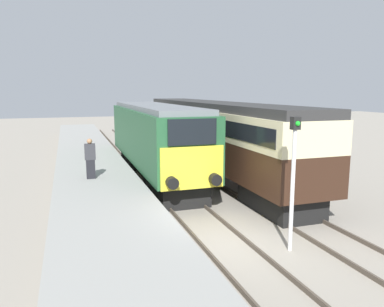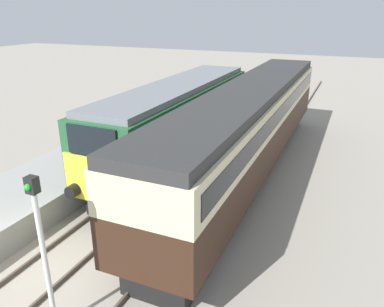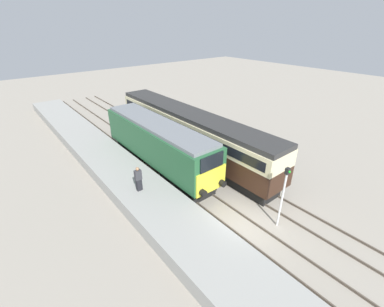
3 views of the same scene
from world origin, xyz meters
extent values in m
plane|color=gray|center=(0.00, 0.00, 0.00)|extent=(120.00, 120.00, 0.00)
cube|color=gray|center=(-3.30, 8.00, 0.49)|extent=(3.50, 50.00, 0.98)
cube|color=#4C4238|center=(-0.72, 5.00, 0.07)|extent=(0.07, 60.00, 0.14)
cube|color=#4C4238|center=(0.72, 5.00, 0.07)|extent=(0.07, 60.00, 0.14)
cube|color=#4C4238|center=(2.68, 5.00, 0.07)|extent=(0.07, 60.00, 0.14)
cube|color=#4C4238|center=(4.12, 5.00, 0.07)|extent=(0.07, 60.00, 0.14)
cube|color=black|center=(0.00, 5.36, 0.50)|extent=(2.03, 4.00, 1.00)
cube|color=black|center=(0.00, 12.89, 0.50)|extent=(2.03, 4.00, 1.00)
cube|color=#235633|center=(0.00, 9.12, 2.36)|extent=(2.70, 12.53, 2.71)
cube|color=yellow|center=(0.00, 2.82, 1.81)|extent=(2.48, 0.10, 1.63)
cube|color=black|center=(0.00, 2.82, 3.17)|extent=(1.89, 0.10, 0.98)
cube|color=slate|center=(0.00, 9.12, 3.83)|extent=(2.38, 12.03, 0.24)
cylinder|color=black|center=(-0.85, 2.61, 1.35)|extent=(0.44, 0.35, 0.44)
cylinder|color=black|center=(0.85, 2.61, 1.35)|extent=(0.44, 0.35, 0.44)
cube|color=black|center=(3.40, 2.15, 0.47)|extent=(1.89, 3.60, 0.95)
cube|color=black|center=(3.40, 16.63, 0.47)|extent=(1.89, 3.60, 0.95)
cube|color=#331E14|center=(3.40, 9.39, 1.72)|extent=(2.70, 18.88, 1.54)
cube|color=beige|center=(3.40, 9.39, 3.10)|extent=(2.71, 18.88, 1.21)
cube|color=black|center=(3.40, 9.39, 3.10)|extent=(2.75, 18.12, 0.67)
cube|color=#2D2D2D|center=(3.40, 9.39, 3.89)|extent=(2.48, 18.88, 0.36)
cube|color=black|center=(-3.53, 5.89, 1.39)|extent=(0.36, 0.24, 0.82)
cube|color=#333338|center=(-3.53, 5.89, 2.14)|extent=(0.44, 0.26, 0.68)
sphere|color=#9E704C|center=(-3.53, 5.89, 2.59)|extent=(0.22, 0.22, 0.22)
cylinder|color=silver|center=(1.70, -1.22, 1.80)|extent=(0.12, 0.12, 3.60)
cube|color=black|center=(1.70, -1.22, 3.78)|extent=(0.24, 0.20, 0.36)
sphere|color=green|center=(1.70, -1.33, 3.78)|extent=(0.14, 0.14, 0.14)
camera|label=1|loc=(-4.39, -10.25, 4.68)|focal=35.00mm
camera|label=2|loc=(7.38, -6.17, 7.09)|focal=35.00mm
camera|label=3|loc=(-9.62, -7.11, 10.85)|focal=24.00mm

